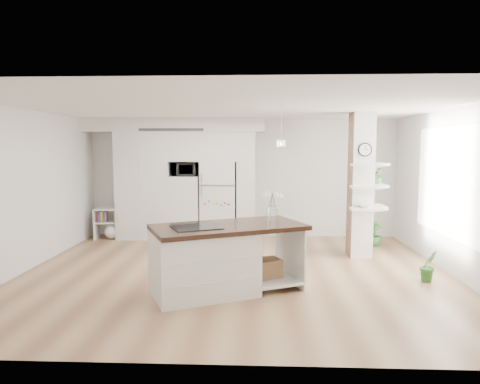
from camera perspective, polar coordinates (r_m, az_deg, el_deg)
The scene contains 14 objects.
floor at distance 7.18m, azimuth -0.61°, elevation -10.72°, with size 7.00×6.00×0.01m, color tan.
room at distance 6.88m, azimuth -0.62°, elevation 4.25°, with size 7.04×6.04×2.72m.
cabinet_wall at distance 9.72m, azimuth -8.35°, elevation 2.63°, with size 4.00×0.71×2.70m.
refrigerator at distance 9.66m, azimuth -2.89°, elevation -1.09°, with size 0.78×0.69×1.75m.
column at distance 8.28m, azimuth 16.48°, elevation 0.80°, with size 0.69×0.90×2.70m.
window at distance 7.84m, azimuth 25.84°, elevation 1.26°, with size 2.40×2.40×0.00m, color white.
pendant_light at distance 7.14m, azimuth 13.27°, elevation 6.28°, with size 0.12×0.12×0.10m, color white.
kitchen_island at distance 6.12m, azimuth -3.74°, elevation -8.83°, with size 2.37×1.81×1.53m.
bookshelf at distance 10.10m, azimuth -16.99°, elevation -4.31°, with size 0.59×0.35×0.69m.
floor_plant_a at distance 7.28m, azimuth 23.85°, elevation -8.95°, with size 0.28×0.22×0.50m, color #347A31.
floor_plant_b at distance 9.41m, azimuth 17.46°, elevation -5.32°, with size 0.30×0.30×0.53m, color #347A31.
microwave at distance 9.64m, azimuth -7.40°, elevation 3.00°, with size 0.54×0.37×0.30m, color #2D2D2D.
shelf_plant at distance 8.49m, azimuth 17.89°, elevation 2.06°, with size 0.27×0.23×0.30m, color #347A31.
decor_bowl at distance 8.08m, azimuth 16.27°, elevation -1.82°, with size 0.22×0.22×0.05m, color white.
Camera 1 is at (0.36, -6.87, 2.07)m, focal length 32.00 mm.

